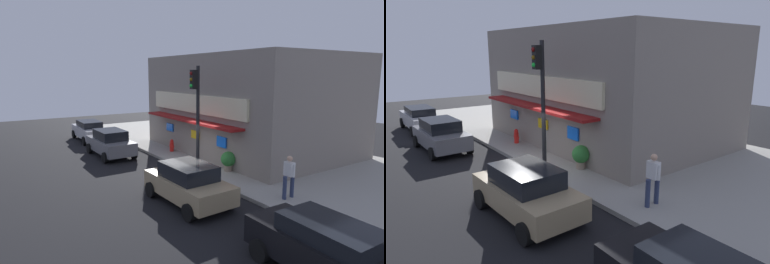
% 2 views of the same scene
% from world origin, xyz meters
% --- Properties ---
extents(ground_plane, '(52.09, 52.09, 0.00)m').
position_xyz_m(ground_plane, '(0.00, 0.00, 0.00)').
color(ground_plane, black).
extents(sidewalk, '(34.73, 11.00, 0.16)m').
position_xyz_m(sidewalk, '(0.00, 5.50, 0.08)').
color(sidewalk, gray).
rests_on(sidewalk, ground_plane).
extents(corner_building, '(12.24, 9.27, 6.01)m').
position_xyz_m(corner_building, '(-1.89, 5.96, 3.17)').
color(corner_building, gray).
rests_on(corner_building, sidewalk).
extents(traffic_light, '(0.32, 0.58, 5.29)m').
position_xyz_m(traffic_light, '(0.27, 0.46, 3.55)').
color(traffic_light, black).
rests_on(traffic_light, sidewalk).
extents(fire_hydrant, '(0.50, 0.26, 0.78)m').
position_xyz_m(fire_hydrant, '(-3.86, 1.34, 0.54)').
color(fire_hydrant, red).
rests_on(fire_hydrant, sidewalk).
extents(trash_can, '(0.56, 0.56, 0.76)m').
position_xyz_m(trash_can, '(0.15, 2.16, 0.55)').
color(trash_can, '#2D2D2D').
rests_on(trash_can, sidewalk).
extents(pedestrian, '(0.53, 0.60, 1.73)m').
position_xyz_m(pedestrian, '(5.72, 1.25, 1.11)').
color(pedestrian, navy).
rests_on(pedestrian, sidewalk).
extents(potted_plant_by_doorway, '(0.64, 0.64, 1.01)m').
position_xyz_m(potted_plant_by_doorway, '(-4.95, 2.12, 0.76)').
color(potted_plant_by_doorway, brown).
rests_on(potted_plant_by_doorway, sidewalk).
extents(potted_plant_by_window, '(0.77, 0.77, 1.01)m').
position_xyz_m(potted_plant_by_window, '(1.50, 1.60, 0.74)').
color(potted_plant_by_window, gray).
rests_on(potted_plant_by_window, sidewalk).
extents(parked_car_grey, '(4.20, 2.07, 1.64)m').
position_xyz_m(parked_car_grey, '(-5.42, -2.13, 0.84)').
color(parked_car_grey, slate).
rests_on(parked_car_grey, ground_plane).
extents(parked_car_black, '(4.41, 1.97, 1.55)m').
position_xyz_m(parked_car_black, '(9.76, -1.94, 0.82)').
color(parked_car_black, black).
rests_on(parked_car_black, ground_plane).
extents(parked_car_tan, '(4.06, 2.17, 1.60)m').
position_xyz_m(parked_car_tan, '(3.63, -2.15, 0.82)').
color(parked_car_tan, '#9E8966').
rests_on(parked_car_tan, ground_plane).
extents(parked_car_silver, '(4.56, 1.94, 1.52)m').
position_xyz_m(parked_car_silver, '(-10.99, -1.84, 0.80)').
color(parked_car_silver, '#B7B7BC').
rests_on(parked_car_silver, ground_plane).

